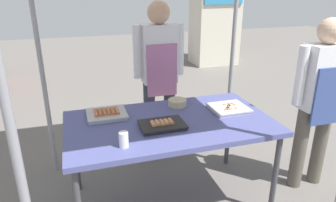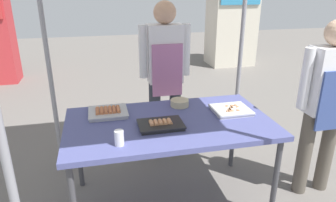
% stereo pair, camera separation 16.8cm
% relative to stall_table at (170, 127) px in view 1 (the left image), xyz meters
% --- Properties ---
extents(ground_plane, '(18.00, 18.00, 0.00)m').
position_rel_stall_table_xyz_m(ground_plane, '(0.00, 0.00, -0.70)').
color(ground_plane, '#66605B').
extents(stall_table, '(1.60, 0.90, 0.75)m').
position_rel_stall_table_xyz_m(stall_table, '(0.00, 0.00, 0.00)').
color(stall_table, '#4C518C').
rests_on(stall_table, ground).
extents(tray_grilled_sausages, '(0.34, 0.23, 0.05)m').
position_rel_stall_table_xyz_m(tray_grilled_sausages, '(-0.09, -0.08, 0.07)').
color(tray_grilled_sausages, black).
rests_on(tray_grilled_sausages, stall_table).
extents(tray_meat_skewers, '(0.30, 0.28, 0.04)m').
position_rel_stall_table_xyz_m(tray_meat_skewers, '(0.54, 0.06, 0.07)').
color(tray_meat_skewers, silver).
rests_on(tray_meat_skewers, stall_table).
extents(tray_pork_links, '(0.31, 0.28, 0.05)m').
position_rel_stall_table_xyz_m(tray_pork_links, '(-0.46, 0.24, 0.07)').
color(tray_pork_links, '#ADADB2').
rests_on(tray_pork_links, stall_table).
extents(condiment_bowl, '(0.16, 0.16, 0.06)m').
position_rel_stall_table_xyz_m(condiment_bowl, '(0.16, 0.29, 0.08)').
color(condiment_bowl, '#BFB28C').
rests_on(condiment_bowl, stall_table).
extents(drink_cup_near_edge, '(0.06, 0.06, 0.11)m').
position_rel_stall_table_xyz_m(drink_cup_near_edge, '(-0.41, -0.30, 0.11)').
color(drink_cup_near_edge, white).
rests_on(drink_cup_near_edge, stall_table).
extents(vendor_woman, '(0.52, 0.23, 1.61)m').
position_rel_stall_table_xyz_m(vendor_woman, '(0.15, 0.83, 0.25)').
color(vendor_woman, '#333842').
rests_on(vendor_woman, ground).
extents(customer_nearby, '(0.52, 0.22, 1.51)m').
position_rel_stall_table_xyz_m(customer_nearby, '(1.28, -0.14, 0.19)').
color(customer_nearby, '#595147').
rests_on(customer_nearby, ground).
extents(neighbor_stall_right, '(0.96, 0.77, 1.88)m').
position_rel_stall_table_xyz_m(neighbor_stall_right, '(2.42, 4.35, 0.25)').
color(neighbor_stall_right, beige).
rests_on(neighbor_stall_right, ground).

